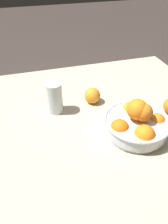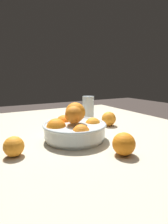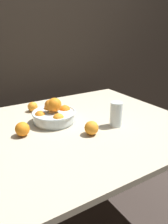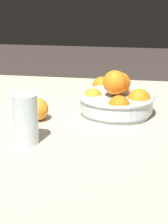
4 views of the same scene
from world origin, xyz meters
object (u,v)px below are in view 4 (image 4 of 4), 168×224
(juice_glass, at_px, (26,121))
(fruit_bowl, at_px, (117,100))
(orange_loose_near_bowl, at_px, (102,86))
(orange_loose_front, at_px, (37,109))

(juice_glass, bearing_deg, fruit_bowl, 140.32)
(juice_glass, height_order, orange_loose_near_bowl, juice_glass)
(fruit_bowl, distance_m, orange_loose_near_bowl, 0.24)
(fruit_bowl, height_order, juice_glass, fruit_bowl)
(orange_loose_front, bearing_deg, juice_glass, 6.27)
(fruit_bowl, distance_m, juice_glass, 0.38)
(juice_glass, distance_m, orange_loose_front, 0.19)
(fruit_bowl, bearing_deg, juice_glass, -39.68)
(orange_loose_near_bowl, bearing_deg, orange_loose_front, -29.39)
(fruit_bowl, distance_m, orange_loose_front, 0.28)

